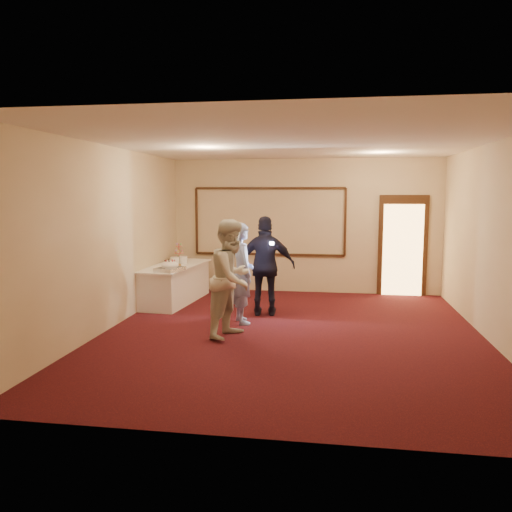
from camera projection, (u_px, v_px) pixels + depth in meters
The scene contains 14 objects.
floor at pixel (291, 334), 7.98m from camera, with size 7.00×7.00×0.00m, color black.
room_walls at pixel (292, 207), 7.73m from camera, with size 6.04×7.04×3.02m.
wall_molding at pixel (269, 221), 11.31m from camera, with size 3.45×0.04×1.55m.
doorway at pixel (403, 246), 10.91m from camera, with size 1.05×0.07×2.20m.
buffet_table at pixel (175, 283), 10.28m from camera, with size 1.04×2.26×0.77m.
pavlova_tray at pixel (170, 267), 9.40m from camera, with size 0.53×0.63×0.20m.
cupcake_stand at pixel (179, 253), 11.07m from camera, with size 0.27×0.27×0.40m.
plate_stack_a at pixel (175, 261), 10.31m from camera, with size 0.19×0.19×0.16m.
plate_stack_b at pixel (183, 260), 10.47m from camera, with size 0.19×0.19×0.15m.
tart at pixel (176, 266), 9.98m from camera, with size 0.25×0.25×0.05m.
man at pixel (242, 273), 8.56m from camera, with size 0.63×0.42×1.74m, color #88A0E6.
woman at pixel (232, 278), 7.73m from camera, with size 0.89×0.69×1.84m, color beige.
guest at pixel (266, 266), 9.11m from camera, with size 1.07×0.44×1.82m, color black.
camera_flash at pixel (272, 243), 8.80m from camera, with size 0.07×0.04×0.05m, color white.
Camera 1 is at (0.63, -7.76, 2.22)m, focal length 35.00 mm.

